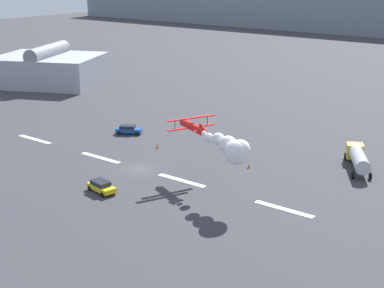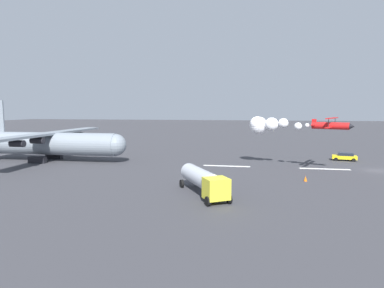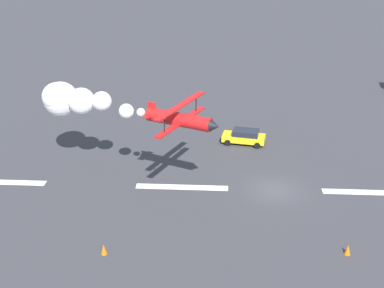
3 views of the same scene
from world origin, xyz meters
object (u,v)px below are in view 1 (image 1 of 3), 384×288
Objects in this scene: airport_staff_sedan at (129,129)px; traffic_cone_near at (157,146)px; stunt_biplane_red at (228,146)px; traffic_cone_far at (249,166)px; fuel_tanker_truck at (358,157)px; followme_car_yellow at (101,186)px.

airport_staff_sedan is 6.34× the size of traffic_cone_near.
airport_staff_sedan is at bearing 155.51° from stunt_biplane_red.
traffic_cone_far is (-4.07, 11.59, -6.73)m from stunt_biplane_red.
stunt_biplane_red is 20.76× the size of traffic_cone_near.
traffic_cone_near is (-29.66, -10.33, -1.37)m from fuel_tanker_truck.
followme_car_yellow is at bearing -70.88° from traffic_cone_near.
airport_staff_sedan reaches higher than traffic_cone_far.
followme_car_yellow is at bearing -117.72° from traffic_cone_far.
followme_car_yellow is at bearing -150.57° from stunt_biplane_red.
traffic_cone_near is at bearing 109.12° from followme_car_yellow.
airport_staff_sedan is 10.03m from traffic_cone_near.
fuel_tanker_truck is at bearing 10.29° from airport_staff_sedan.
fuel_tanker_truck is 31.44m from traffic_cone_near.
stunt_biplane_red is at bearing -24.49° from airport_staff_sedan.
traffic_cone_near is 16.92m from traffic_cone_far.
stunt_biplane_red is at bearing -26.94° from traffic_cone_near.
followme_car_yellow is at bearing -53.97° from airport_staff_sedan.
followme_car_yellow is 22.30m from traffic_cone_far.
stunt_biplane_red is 1.63× the size of fuel_tanker_truck.
fuel_tanker_truck is 12.77× the size of traffic_cone_far.
stunt_biplane_red reaches higher than fuel_tanker_truck.
stunt_biplane_red is at bearing 29.43° from followme_car_yellow.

